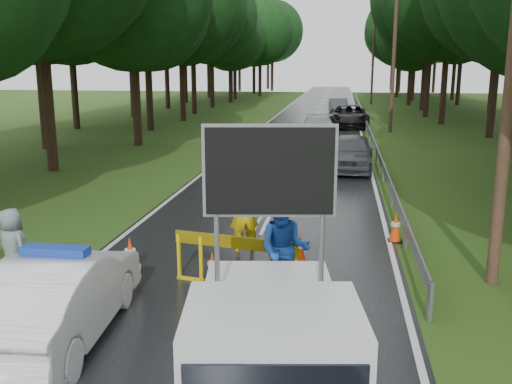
% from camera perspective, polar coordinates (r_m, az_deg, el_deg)
% --- Properties ---
extents(ground, '(160.00, 160.00, 0.00)m').
position_cam_1_polar(ground, '(10.59, -3.68, -11.46)').
color(ground, '#274614').
rests_on(ground, ground).
extents(road, '(7.00, 140.00, 0.02)m').
position_cam_1_polar(road, '(39.73, 5.49, 6.44)').
color(road, black).
rests_on(road, ground).
extents(guardrail, '(0.12, 60.06, 0.70)m').
position_cam_1_polar(guardrail, '(39.32, 10.91, 6.99)').
color(guardrail, gray).
rests_on(guardrail, ground).
extents(utility_pole_mid, '(1.40, 0.24, 10.00)m').
position_cam_1_polar(utility_pole_mid, '(37.57, 13.65, 13.51)').
color(utility_pole_mid, '#402B1D').
rests_on(utility_pole_mid, ground).
extents(utility_pole_far, '(1.40, 0.24, 10.00)m').
position_cam_1_polar(utility_pole_far, '(63.52, 11.63, 13.16)').
color(utility_pole_far, '#402B1D').
rests_on(utility_pole_far, ground).
extents(police_sedan, '(1.85, 4.39, 1.55)m').
position_cam_1_polar(police_sedan, '(9.71, -19.10, -9.96)').
color(police_sedan, white).
rests_on(police_sedan, ground).
extents(work_truck, '(2.54, 4.63, 3.51)m').
position_cam_1_polar(work_truck, '(7.27, 1.47, -15.04)').
color(work_truck, gray).
rests_on(work_truck, ground).
extents(barrier, '(2.52, 0.52, 1.06)m').
position_cam_1_polar(barrier, '(11.20, -2.11, -5.71)').
color(barrier, yellow).
rests_on(barrier, ground).
extents(officer, '(0.83, 0.70, 1.92)m').
position_cam_1_polar(officer, '(13.27, -1.22, -2.02)').
color(officer, yellow).
rests_on(officer, ground).
extents(civilian, '(0.99, 0.78, 2.00)m').
position_cam_1_polar(civilian, '(10.53, 2.85, -5.76)').
color(civilian, blue).
rests_on(civilian, ground).
extents(bystander_right, '(0.92, 0.79, 1.59)m').
position_cam_1_polar(bystander_right, '(12.25, -23.18, -5.15)').
color(bystander_right, gray).
rests_on(bystander_right, ground).
extents(queue_car_first, '(1.94, 4.42, 1.48)m').
position_cam_1_polar(queue_car_first, '(23.89, 9.50, 3.91)').
color(queue_car_first, '#3E4145').
rests_on(queue_car_first, ground).
extents(queue_car_second, '(2.32, 5.14, 1.46)m').
position_cam_1_polar(queue_car_second, '(31.99, 6.24, 6.20)').
color(queue_car_second, '#9A9DA1').
rests_on(queue_car_second, ground).
extents(queue_car_third, '(2.71, 5.57, 1.53)m').
position_cam_1_polar(queue_car_third, '(40.24, 9.29, 7.49)').
color(queue_car_third, black).
rests_on(queue_car_third, ground).
extents(queue_car_fourth, '(1.87, 4.28, 1.37)m').
position_cam_1_polar(queue_car_fourth, '(50.46, 8.26, 8.47)').
color(queue_car_fourth, '#3A3E41').
rests_on(queue_car_fourth, ground).
extents(cone_center, '(0.31, 0.31, 0.65)m').
position_cam_1_polar(cone_center, '(11.65, -4.40, -7.50)').
color(cone_center, black).
rests_on(cone_center, ground).
extents(cone_far, '(0.34, 0.34, 0.72)m').
position_cam_1_polar(cone_far, '(12.61, 4.41, -5.73)').
color(cone_far, black).
rests_on(cone_far, ground).
extents(cone_left_mid, '(0.38, 0.38, 0.80)m').
position_cam_1_polar(cone_left_mid, '(12.36, -12.46, -6.21)').
color(cone_left_mid, black).
rests_on(cone_left_mid, ground).
extents(cone_right, '(0.35, 0.35, 0.75)m').
position_cam_1_polar(cone_right, '(14.56, 13.77, -3.48)').
color(cone_right, black).
rests_on(cone_right, ground).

